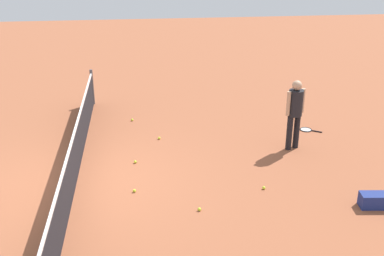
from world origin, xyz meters
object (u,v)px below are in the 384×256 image
at_px(tennis_ball_near_player, 132,120).
at_px(tennis_ball_by_net, 199,209).
at_px(player_near_side, 295,109).
at_px(tennis_ball_stray_right, 135,162).
at_px(tennis_racket_near_player, 307,130).
at_px(tennis_ball_stray_left, 264,188).
at_px(tennis_ball_baseline, 134,191).
at_px(equipment_bag, 383,200).
at_px(tennis_ball_midcourt, 159,138).

relative_size(tennis_ball_near_player, tennis_ball_by_net, 1.00).
relative_size(player_near_side, tennis_ball_stray_right, 25.76).
xyz_separation_m(tennis_racket_near_player, tennis_ball_stray_left, (-2.88, 1.92, 0.02)).
relative_size(player_near_side, tennis_ball_stray_left, 25.76).
bearing_deg(tennis_ball_baseline, tennis_ball_stray_left, -94.10).
xyz_separation_m(tennis_ball_baseline, tennis_ball_stray_right, (1.29, -0.03, 0.00)).
bearing_deg(tennis_ball_stray_right, tennis_racket_near_player, -72.71).
bearing_deg(equipment_bag, tennis_ball_by_net, 85.65).
bearing_deg(equipment_bag, tennis_ball_baseline, 76.82).
bearing_deg(tennis_ball_near_player, tennis_ball_by_net, -165.21).
distance_m(tennis_ball_midcourt, tennis_ball_stray_left, 3.39).
xyz_separation_m(tennis_ball_midcourt, tennis_ball_stray_left, (-2.75, -1.98, 0.00)).
height_order(tennis_ball_stray_right, equipment_bag, equipment_bag).
xyz_separation_m(tennis_ball_by_net, tennis_ball_baseline, (0.83, 1.21, 0.00)).
bearing_deg(tennis_ball_baseline, tennis_ball_stray_right, -1.14).
bearing_deg(tennis_ball_midcourt, tennis_ball_baseline, 166.12).
relative_size(tennis_ball_midcourt, tennis_ball_stray_right, 1.00).
distance_m(tennis_ball_by_net, tennis_ball_midcourt, 3.44).
bearing_deg(player_near_side, tennis_ball_by_net, 134.06).
bearing_deg(tennis_ball_near_player, tennis_ball_midcourt, -153.25).
relative_size(tennis_racket_near_player, tennis_ball_midcourt, 8.81).
xyz_separation_m(player_near_side, equipment_bag, (-2.76, -0.89, -0.87)).
xyz_separation_m(tennis_ball_by_net, tennis_ball_stray_right, (2.13, 1.18, 0.00)).
height_order(player_near_side, tennis_ball_stray_right, player_near_side).
bearing_deg(tennis_ball_stray_right, tennis_ball_near_player, 1.49).
relative_size(tennis_ball_midcourt, tennis_ball_baseline, 1.00).
height_order(tennis_ball_near_player, tennis_ball_by_net, same).
relative_size(tennis_racket_near_player, tennis_ball_near_player, 8.81).
height_order(tennis_racket_near_player, tennis_ball_stray_left, tennis_ball_stray_left).
xyz_separation_m(tennis_racket_near_player, equipment_bag, (-3.79, -0.15, 0.13)).
height_order(player_near_side, tennis_ball_by_net, player_near_side).
distance_m(tennis_ball_by_net, equipment_bag, 3.48).
distance_m(tennis_ball_midcourt, tennis_ball_stray_right, 1.41).
xyz_separation_m(player_near_side, tennis_ball_stray_right, (-0.37, 3.76, -0.98)).
distance_m(tennis_ball_baseline, tennis_ball_stray_right, 1.29).
bearing_deg(player_near_side, tennis_ball_stray_right, 95.61).
height_order(player_near_side, tennis_ball_baseline, player_near_side).
bearing_deg(tennis_racket_near_player, equipment_bag, -177.80).
bearing_deg(equipment_bag, tennis_ball_stray_right, 62.82).
bearing_deg(tennis_ball_midcourt, tennis_racket_near_player, -88.02).
bearing_deg(player_near_side, equipment_bag, -162.05).
xyz_separation_m(player_near_side, tennis_ball_baseline, (-1.66, 3.79, -0.98)).
bearing_deg(tennis_ball_near_player, tennis_racket_near_player, -104.74).
distance_m(tennis_racket_near_player, equipment_bag, 3.80).
height_order(player_near_side, equipment_bag, player_near_side).
bearing_deg(tennis_ball_near_player, tennis_ball_baseline, -179.39).
bearing_deg(tennis_ball_stray_left, equipment_bag, -113.74).
xyz_separation_m(tennis_racket_near_player, tennis_ball_midcourt, (-0.14, 3.90, 0.02)).
height_order(tennis_racket_near_player, tennis_ball_midcourt, tennis_ball_midcourt).
relative_size(tennis_ball_by_net, tennis_ball_stray_left, 1.00).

